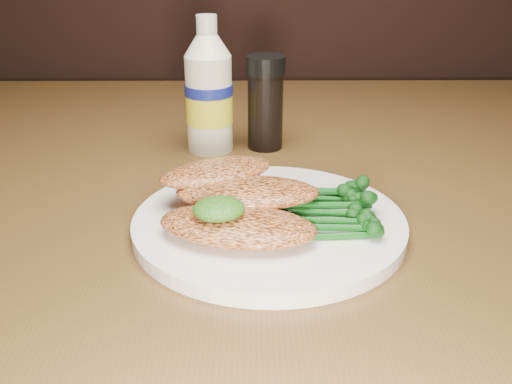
{
  "coord_description": "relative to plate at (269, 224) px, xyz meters",
  "views": [
    {
      "loc": [
        -0.03,
        0.42,
        1.0
      ],
      "look_at": [
        -0.03,
        0.9,
        0.79
      ],
      "focal_mm": 42.04,
      "sensor_mm": 36.0,
      "label": 1
    }
  ],
  "objects": [
    {
      "name": "chicken_back",
      "position": [
        -0.05,
        0.04,
        0.03
      ],
      "size": [
        0.13,
        0.1,
        0.02
      ],
      "primitive_type": "ellipsoid",
      "rotation": [
        0.0,
        0.0,
        0.48
      ],
      "color": "#D87A44",
      "rests_on": "plate"
    },
    {
      "name": "broccolini_bundle",
      "position": [
        0.04,
        0.0,
        0.02
      ],
      "size": [
        0.12,
        0.09,
        0.02
      ],
      "primitive_type": null,
      "rotation": [
        0.0,
        0.0,
        -0.02
      ],
      "color": "#115116",
      "rests_on": "plate"
    },
    {
      "name": "mayo_bottle",
      "position": [
        -0.07,
        0.21,
        0.07
      ],
      "size": [
        0.07,
        0.07,
        0.16
      ],
      "primitive_type": null,
      "rotation": [
        0.0,
        0.0,
        -0.37
      ],
      "color": "white",
      "rests_on": "dining_table"
    },
    {
      "name": "chicken_front",
      "position": [
        -0.03,
        -0.04,
        0.02
      ],
      "size": [
        0.15,
        0.1,
        0.02
      ],
      "primitive_type": "ellipsoid",
      "rotation": [
        0.0,
        0.0,
        -0.21
      ],
      "color": "#D87A44",
      "rests_on": "plate"
    },
    {
      "name": "plate",
      "position": [
        0.0,
        0.0,
        0.0
      ],
      "size": [
        0.24,
        0.24,
        0.01
      ],
      "primitive_type": "cylinder",
      "color": "white",
      "rests_on": "dining_table"
    },
    {
      "name": "pepper_grinder",
      "position": [
        0.0,
        0.22,
        0.05
      ],
      "size": [
        0.05,
        0.05,
        0.11
      ],
      "primitive_type": null,
      "rotation": [
        0.0,
        0.0,
        -0.02
      ],
      "color": "black",
      "rests_on": "dining_table"
    },
    {
      "name": "chicken_mid",
      "position": [
        -0.02,
        0.01,
        0.03
      ],
      "size": [
        0.13,
        0.07,
        0.02
      ],
      "primitive_type": "ellipsoid",
      "rotation": [
        0.0,
        0.0,
        -0.01
      ],
      "color": "#D87A44",
      "rests_on": "plate"
    },
    {
      "name": "pesto_front",
      "position": [
        -0.04,
        -0.04,
        0.03
      ],
      "size": [
        0.05,
        0.05,
        0.02
      ],
      "primitive_type": "ellipsoid",
      "rotation": [
        0.0,
        0.0,
        0.24
      ],
      "color": "black",
      "rests_on": "chicken_front"
    }
  ]
}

